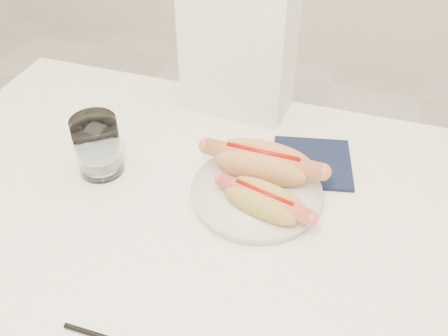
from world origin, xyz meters
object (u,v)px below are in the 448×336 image
(plate, at_px, (256,195))
(hotdog_left, at_px, (263,163))
(table, at_px, (224,257))
(hotdog_right, at_px, (264,201))
(water_glass, at_px, (98,146))
(napkin_box, at_px, (239,45))

(plate, bearing_deg, hotdog_left, 92.91)
(table, distance_m, hotdog_right, 0.12)
(hotdog_left, distance_m, hotdog_right, 0.09)
(table, xyz_separation_m, water_glass, (-0.25, 0.08, 0.11))
(hotdog_left, xyz_separation_m, napkin_box, (-0.11, 0.22, 0.09))
(table, height_order, hotdog_right, hotdog_right)
(hotdog_left, height_order, water_glass, water_glass)
(plate, height_order, water_glass, water_glass)
(hotdog_right, bearing_deg, napkin_box, 128.72)
(plate, height_order, hotdog_right, hotdog_right)
(hotdog_left, xyz_separation_m, hotdog_right, (0.02, -0.08, -0.01))
(hotdog_right, bearing_deg, plate, 133.52)
(hotdog_left, xyz_separation_m, water_glass, (-0.28, -0.06, 0.01))
(table, bearing_deg, water_glass, 163.40)
(table, distance_m, napkin_box, 0.41)
(hotdog_left, distance_m, napkin_box, 0.26)
(hotdog_right, bearing_deg, water_glass, -170.10)
(table, distance_m, water_glass, 0.29)
(hotdog_left, height_order, hotdog_right, hotdog_left)
(water_glass, height_order, napkin_box, napkin_box)
(table, bearing_deg, napkin_box, 103.63)
(hotdog_left, distance_m, water_glass, 0.28)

